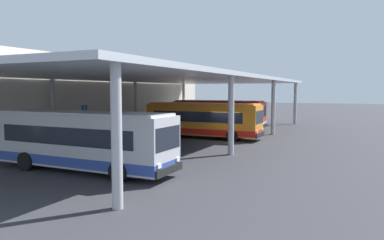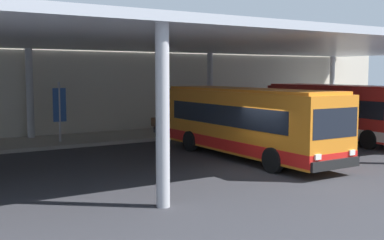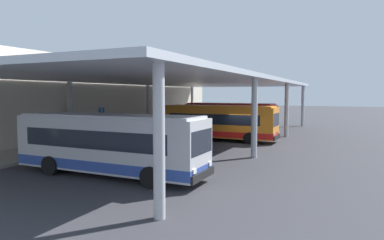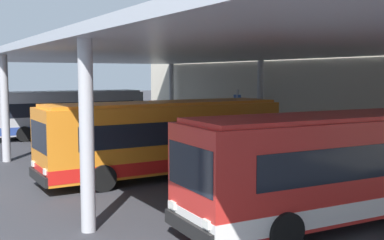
{
  "view_description": "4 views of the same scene",
  "coord_description": "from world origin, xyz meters",
  "px_view_note": "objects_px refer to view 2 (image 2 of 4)",
  "views": [
    {
      "loc": [
        -28.94,
        -10.46,
        4.28
      ],
      "look_at": [
        0.54,
        3.57,
        1.62
      ],
      "focal_mm": 33.88,
      "sensor_mm": 36.0,
      "label": 1
    },
    {
      "loc": [
        -12.54,
        -14.44,
        3.86
      ],
      "look_at": [
        -1.93,
        2.77,
        1.87
      ],
      "focal_mm": 44.61,
      "sensor_mm": 36.0,
      "label": 2
    },
    {
      "loc": [
        -28.28,
        -8.26,
        4.2
      ],
      "look_at": [
        -4.03,
        3.02,
        2.18
      ],
      "focal_mm": 32.07,
      "sensor_mm": 36.0,
      "label": 3
    },
    {
      "loc": [
        18.59,
        -6.64,
        4.3
      ],
      "look_at": [
        -1.04,
        5.15,
        2.12
      ],
      "focal_mm": 44.64,
      "sensor_mm": 36.0,
      "label": 4
    }
  ],
  "objects_px": {
    "bus_middle_bay": "(340,111)",
    "banner_sign": "(60,108)",
    "bus_second_bay": "(246,122)",
    "trash_bin": "(190,122)",
    "bench_waiting": "(165,124)"
  },
  "relations": [
    {
      "from": "bus_second_bay",
      "to": "bus_middle_bay",
      "type": "bearing_deg",
      "value": 11.96
    },
    {
      "from": "banner_sign",
      "to": "trash_bin",
      "type": "bearing_deg",
      "value": 6.98
    },
    {
      "from": "bench_waiting",
      "to": "bus_second_bay",
      "type": "bearing_deg",
      "value": -94.74
    },
    {
      "from": "bench_waiting",
      "to": "banner_sign",
      "type": "xyz_separation_m",
      "value": [
        -6.88,
        -0.88,
        1.32
      ]
    },
    {
      "from": "bus_second_bay",
      "to": "bench_waiting",
      "type": "distance_m",
      "value": 9.26
    },
    {
      "from": "bench_waiting",
      "to": "banner_sign",
      "type": "relative_size",
      "value": 0.56
    },
    {
      "from": "bus_middle_bay",
      "to": "bench_waiting",
      "type": "distance_m",
      "value": 10.57
    },
    {
      "from": "bench_waiting",
      "to": "trash_bin",
      "type": "distance_m",
      "value": 2.02
    },
    {
      "from": "bus_middle_bay",
      "to": "bus_second_bay",
      "type": "bearing_deg",
      "value": -168.04
    },
    {
      "from": "bus_middle_bay",
      "to": "banner_sign",
      "type": "distance_m",
      "value": 15.75
    },
    {
      "from": "bus_middle_bay",
      "to": "banner_sign",
      "type": "height_order",
      "value": "banner_sign"
    },
    {
      "from": "bus_second_bay",
      "to": "banner_sign",
      "type": "distance_m",
      "value": 10.32
    },
    {
      "from": "bench_waiting",
      "to": "bus_middle_bay",
      "type": "bearing_deg",
      "value": -44.99
    },
    {
      "from": "bus_second_bay",
      "to": "banner_sign",
      "type": "relative_size",
      "value": 3.29
    },
    {
      "from": "bus_second_bay",
      "to": "banner_sign",
      "type": "height_order",
      "value": "banner_sign"
    }
  ]
}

